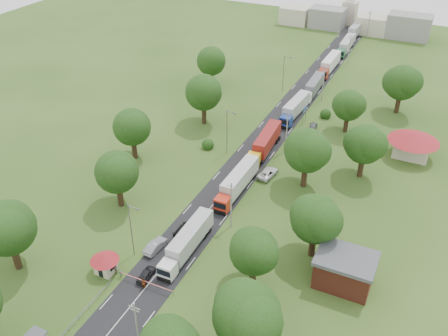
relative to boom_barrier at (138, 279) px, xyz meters
The scene contains 46 objects.
ground 25.05m from the boom_barrier, 86.89° to the left, with size 260.00×260.00×0.00m, color #2C4C19.
road 45.03m from the boom_barrier, 88.27° to the left, with size 8.00×200.00×0.04m, color black.
boom_barrier is the anchor object (origin of this frame).
guard_booth 5.98m from the boom_barrier, behind, with size 4.40×4.40×3.45m.
guard_rail 10.68m from the boom_barrier, 110.01° to the right, with size 0.10×17.00×1.70m, color slate, non-canonical shape.
info_sign 60.39m from the boom_barrier, 83.76° to the left, with size 0.12×3.10×4.10m.
pole_0 12.70m from the boom_barrier, 55.56° to the right, with size 1.60×0.24×9.00m.
pole_1 19.63m from the boom_barrier, 69.14° to the left, with size 1.60×0.24×9.00m.
pole_2 46.66m from the boom_barrier, 81.52° to the left, with size 1.60×0.24×9.00m.
pole_3 74.41m from the boom_barrier, 84.71° to the left, with size 1.60×0.24×9.00m.
pole_4 102.30m from the boom_barrier, 86.15° to the left, with size 1.60×0.24×9.00m.
pole_5 130.24m from the boom_barrier, 86.98° to the left, with size 1.60×0.24×9.00m.
lamp_0 7.91m from the boom_barrier, 128.59° to the left, with size 2.03×0.22×10.00m.
lamp_1 40.47m from the boom_barrier, 95.70° to the left, with size 2.03×0.22×10.00m.
lamp_2 75.25m from the boom_barrier, 93.05° to the left, with size 2.03×0.22×10.00m.
tree_1 21.12m from the boom_barrier, 14.02° to the right, with size 9.60×9.60×12.05m.
tree_2 17.86m from the boom_barrier, 24.96° to the left, with size 8.00×8.00×10.10m.
tree_3 28.11m from the boom_barrier, 38.79° to the left, with size 8.80×8.80×11.07m.
tree_4 38.62m from the boom_barrier, 67.81° to the left, with size 9.60×9.60×12.05m.
tree_5 49.47m from the boom_barrier, 61.59° to the left, with size 8.80×8.80×11.07m.
tree_6 62.58m from the boom_barrier, 74.79° to the left, with size 8.00×8.00×10.10m.
tree_7 79.63m from the boom_barrier, 71.37° to the left, with size 9.60×9.60×12.05m.
tree_9 20.49m from the boom_barrier, 165.49° to the right, with size 9.60×9.60×12.05m.
tree_10 21.36m from the boom_barrier, 132.02° to the left, with size 8.80×8.80×11.07m.
tree_11 37.10m from the boom_barrier, 124.41° to the left, with size 8.80×8.80×11.07m.
tree_12 52.73m from the boom_barrier, 106.28° to the left, with size 9.60×9.60×12.05m.
tree_13 73.99m from the boom_barrier, 107.90° to the left, with size 8.80×8.80×11.07m.
house_brick 30.34m from the boom_barrier, 25.42° to the left, with size 8.60×6.60×5.20m.
house_cream 63.37m from the boom_barrier, 60.31° to the left, with size 10.08×10.08×5.80m.
distant_town 135.04m from the boom_barrier, 89.13° to the left, with size 52.00×8.00×8.00m.
church 143.10m from the boom_barrier, 91.06° to the left, with size 5.00×5.00×12.30m.
truck_0 9.88m from the boom_barrier, 70.44° to the left, with size 2.56×14.48×4.01m.
truck_1 28.05m from the boom_barrier, 82.35° to the left, with size 2.75×15.14×4.19m.
truck_2 43.86m from the boom_barrier, 85.99° to the left, with size 3.42×15.31×4.23m.
truck_3 62.51m from the boom_barrier, 86.86° to the left, with size 3.21×14.74×4.07m.
truck_4 77.14m from the boom_barrier, 87.26° to the left, with size 2.69×14.00×3.88m.
truck_5 94.34m from the boom_barrier, 87.97° to the left, with size 2.68×15.03×4.16m.
truck_6 112.44m from the boom_barrier, 88.12° to the left, with size 2.72×14.26×3.95m.
truck_7 129.09m from the boom_barrier, 88.64° to the left, with size 3.34×14.83×4.09m.
car_lane_front 1.56m from the boom_barrier, 76.59° to the left, with size 1.59×3.95×1.35m, color black.
car_lane_mid 7.64m from the boom_barrier, 102.41° to the left, with size 1.68×4.83×1.59m, color gray.
car_lane_rear 13.07m from the boom_barrier, 88.43° to the left, with size 1.96×4.81×1.40m, color black.
car_verge_near 35.86m from the boom_barrier, 78.73° to the left, with size 2.48×5.37×1.49m, color white.
car_verge_far 58.78m from the boom_barrier, 80.84° to the left, with size 1.71×4.24×1.44m, color #565A5E.
pedestrian_near 1.38m from the boom_barrier, 21.34° to the right, with size 0.68×0.45×1.87m, color gray.
pedestrian_booth 4.32m from the boom_barrier, behind, with size 0.84×0.65×1.72m, color gray.
Camera 1 is at (32.69, -67.62, 54.51)m, focal length 40.00 mm.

